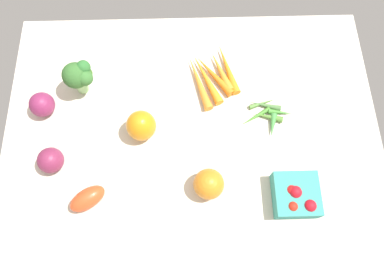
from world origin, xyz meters
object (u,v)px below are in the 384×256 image
Objects in this scene: carrot_bunch at (213,76)px; berry_basket at (296,195)px; bell_pepper_orange at (141,126)px; roma_tomato at (87,199)px; heirloom_tomato_orange at (209,184)px; red_onion_near_basket at (51,160)px; broccoli_head at (79,76)px; red_onion_center at (42,105)px; okra_pile at (267,114)px.

berry_basket reaches higher than carrot_bunch.
roma_tomato is at bearing -125.55° from bell_pepper_orange.
bell_pepper_orange is at bearing 22.25° from roma_tomato.
heirloom_tomato_orange is at bearing 171.77° from berry_basket.
heirloom_tomato_orange is 41.42cm from red_onion_near_basket.
broccoli_head is at bearing 149.65° from berry_basket.
heirloom_tomato_orange is at bearing -94.64° from carrot_bunch.
roma_tomato is at bearing 179.43° from berry_basket.
heirloom_tomato_orange is (44.93, -23.36, 0.48)cm from red_onion_center.
red_onion_near_basket is at bearing -159.80° from bell_pepper_orange.
carrot_bunch is 2.77× the size of heirloom_tomato_orange.
broccoli_head is (-3.55, 32.37, 5.15)cm from roma_tomato.
heirloom_tomato_orange is (34.20, -29.71, -3.75)cm from broccoli_head.
bell_pepper_orange is at bearing -140.41° from carrot_bunch.
roma_tomato reaches higher than carrot_bunch.
broccoli_head is 1.69× the size of red_onion_center.
broccoli_head reaches higher than roma_tomato.
okra_pile is 23.80cm from berry_basket.
berry_basket reaches higher than roma_tomato.
carrot_bunch is at bearing 10.88° from red_onion_center.
bell_pepper_orange is 1.35× the size of red_onion_near_basket.
red_onion_center reaches higher than berry_basket.
red_onion_near_basket is (-10.10, 10.03, 0.86)cm from roma_tomato.
heirloom_tomato_orange is 23.59cm from bell_pepper_orange.
berry_basket is at bearing -8.23° from heirloom_tomato_orange.
carrot_bunch is at bearing 118.45° from berry_basket.
heirloom_tomato_orange is at bearing -130.82° from okra_pile.
red_onion_near_basket is (-6.55, -22.34, -4.29)cm from broccoli_head.
red_onion_near_basket is (-23.42, -8.62, -1.19)cm from bell_pepper_orange.
carrot_bunch is at bearing 39.59° from bell_pepper_orange.
broccoli_head is at bearing 140.89° from bell_pepper_orange.
red_onion_center is 50.64cm from heirloom_tomato_orange.
roma_tomato is at bearing -44.79° from red_onion_near_basket.
bell_pepper_orange is 24.99cm from red_onion_near_basket.
roma_tomato is 0.63× the size of okra_pile.
red_onion_center is at bearing -149.35° from broccoli_head.
okra_pile is (34.68, 4.10, -3.73)cm from bell_pepper_orange.
red_onion_near_basket is at bearing -75.34° from red_onion_center.
red_onion_center reaches higher than red_onion_near_basket.
okra_pile is at bearing 12.35° from red_onion_near_basket.
carrot_bunch is 3.21× the size of red_onion_near_basket.
berry_basket is at bearing -78.78° from okra_pile.
roma_tomato is 30.80cm from heirloom_tomato_orange.
roma_tomato is 23.01cm from bell_pepper_orange.
bell_pepper_orange is (-17.33, 15.99, 0.65)cm from heirloom_tomato_orange.
broccoli_head is 0.78× the size of okra_pile.
red_onion_center is (-10.73, -6.36, -4.24)cm from broccoli_head.
roma_tomato is 53.15cm from okra_pile.
broccoli_head reaches higher than berry_basket.
berry_basket is (39.30, -19.17, -1.80)cm from bell_pepper_orange.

